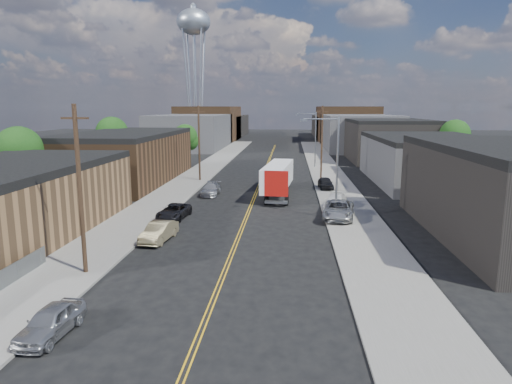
% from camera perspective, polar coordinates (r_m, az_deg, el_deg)
% --- Properties ---
extents(ground, '(260.00, 260.00, 0.00)m').
position_cam_1_polar(ground, '(75.75, 1.30, 3.12)').
color(ground, black).
rests_on(ground, ground).
extents(centerline, '(0.32, 120.00, 0.01)m').
position_cam_1_polar(centerline, '(60.93, 0.57, 1.30)').
color(centerline, gold).
rests_on(centerline, ground).
extents(sidewalk_left, '(5.00, 140.00, 0.15)m').
position_cam_1_polar(sidewalk_left, '(62.24, -8.19, 1.46)').
color(sidewalk_left, slate).
rests_on(sidewalk_left, ground).
extents(sidewalk_right, '(5.00, 140.00, 0.15)m').
position_cam_1_polar(sidewalk_right, '(61.06, 9.51, 1.24)').
color(sidewalk_right, slate).
rests_on(sidewalk_right, ground).
extents(warehouse_tan, '(12.00, 22.00, 5.60)m').
position_cam_1_polar(warehouse_tan, '(40.19, -28.76, -0.79)').
color(warehouse_tan, brown).
rests_on(warehouse_tan, ground).
extents(warehouse_brown, '(12.00, 26.00, 6.60)m').
position_cam_1_polar(warehouse_brown, '(63.26, -16.02, 4.25)').
color(warehouse_brown, '#452E1B').
rests_on(warehouse_brown, ground).
extents(industrial_right_b, '(14.00, 24.00, 6.10)m').
position_cam_1_polar(industrial_right_b, '(64.01, 20.75, 3.82)').
color(industrial_right_b, '#39383B').
rests_on(industrial_right_b, ground).
extents(industrial_right_c, '(14.00, 22.00, 7.60)m').
position_cam_1_polar(industrial_right_c, '(89.09, 16.09, 6.28)').
color(industrial_right_c, black).
rests_on(industrial_right_c, ground).
extents(skyline_left_a, '(16.00, 30.00, 8.00)m').
position_cam_1_polar(skyline_left_a, '(112.71, -8.04, 7.51)').
color(skyline_left_a, '#39383B').
rests_on(skyline_left_a, ground).
extents(skyline_right_a, '(16.00, 30.00, 8.00)m').
position_cam_1_polar(skyline_right_a, '(111.34, 12.69, 7.32)').
color(skyline_right_a, '#39383B').
rests_on(skyline_right_a, ground).
extents(skyline_left_b, '(16.00, 26.00, 10.00)m').
position_cam_1_polar(skyline_left_b, '(137.18, -5.83, 8.50)').
color(skyline_left_b, '#452E1B').
rests_on(skyline_left_b, ground).
extents(skyline_right_b, '(16.00, 26.00, 10.00)m').
position_cam_1_polar(skyline_right_b, '(136.06, 11.18, 8.34)').
color(skyline_right_b, '#452E1B').
rests_on(skyline_right_b, ground).
extents(skyline_left_c, '(16.00, 40.00, 7.00)m').
position_cam_1_polar(skyline_left_c, '(156.96, -4.55, 8.23)').
color(skyline_left_c, black).
rests_on(skyline_left_c, ground).
extents(skyline_right_c, '(16.00, 40.00, 7.00)m').
position_cam_1_polar(skyline_right_c, '(155.98, 10.29, 8.08)').
color(skyline_right_c, black).
rests_on(skyline_right_c, ground).
extents(water_tower, '(9.00, 9.00, 36.90)m').
position_cam_1_polar(water_tower, '(129.34, -7.80, 19.74)').
color(water_tower, gray).
rests_on(water_tower, ground).
extents(streetlight_near, '(3.39, 0.25, 9.00)m').
position_cam_1_polar(streetlight_near, '(40.43, 9.57, 4.05)').
color(streetlight_near, gray).
rests_on(streetlight_near, ground).
extents(streetlight_far, '(3.39, 0.25, 9.00)m').
position_cam_1_polar(streetlight_far, '(75.24, 7.15, 7.07)').
color(streetlight_far, gray).
rests_on(streetlight_far, ground).
extents(utility_pole_left_near, '(1.60, 0.26, 10.00)m').
position_cam_1_polar(utility_pole_left_near, '(28.15, -21.15, 0.30)').
color(utility_pole_left_near, black).
rests_on(utility_pole_left_near, ground).
extents(utility_pole_left_far, '(1.60, 0.26, 10.00)m').
position_cam_1_polar(utility_pole_left_far, '(61.38, -7.12, 6.12)').
color(utility_pole_left_far, black).
rests_on(utility_pole_left_far, ground).
extents(utility_pole_right, '(1.60, 0.26, 10.00)m').
position_cam_1_polar(utility_pole_right, '(63.33, 8.23, 6.23)').
color(utility_pole_right, black).
rests_on(utility_pole_right, ground).
extents(tree_left_near, '(4.85, 4.76, 7.91)m').
position_cam_1_polar(tree_left_near, '(53.09, -27.41, 4.38)').
color(tree_left_near, black).
rests_on(tree_left_near, ground).
extents(tree_left_mid, '(5.10, 5.04, 8.37)m').
position_cam_1_polar(tree_left_mid, '(75.44, -17.50, 6.79)').
color(tree_left_mid, black).
rests_on(tree_left_mid, ground).
extents(tree_left_far, '(4.35, 4.20, 6.97)m').
position_cam_1_polar(tree_left_far, '(79.21, -8.80, 6.64)').
color(tree_left_far, black).
rests_on(tree_left_far, ground).
extents(tree_right_far, '(4.85, 4.76, 7.91)m').
position_cam_1_polar(tree_right_far, '(79.60, 23.62, 6.35)').
color(tree_right_far, black).
rests_on(tree_right_far, ground).
extents(semi_truck, '(3.45, 14.12, 3.64)m').
position_cam_1_polar(semi_truck, '(51.89, 2.77, 1.97)').
color(semi_truck, silver).
rests_on(semi_truck, ground).
extents(car_left_a, '(1.88, 4.01, 1.33)m').
position_cam_1_polar(car_left_a, '(22.36, -24.29, -14.56)').
color(car_left_a, '#9B9DA0').
rests_on(car_left_a, ground).
extents(car_left_b, '(2.03, 4.48, 1.42)m').
position_cam_1_polar(car_left_b, '(34.67, -12.05, -4.88)').
color(car_left_b, '#7E7352').
rests_on(car_left_b, ground).
extents(car_left_c, '(2.56, 4.82, 1.29)m').
position_cam_1_polar(car_left_c, '(41.30, -10.23, -2.42)').
color(car_left_c, black).
rests_on(car_left_c, ground).
extents(car_left_d, '(1.92, 4.60, 1.33)m').
position_cam_1_polar(car_left_d, '(51.75, -5.66, 0.33)').
color(car_left_d, '#95979A').
rests_on(car_left_d, ground).
extents(car_right_lot_a, '(3.39, 5.91, 1.55)m').
position_cam_1_polar(car_right_lot_a, '(40.76, 10.29, -2.20)').
color(car_right_lot_a, '#949699').
rests_on(car_right_lot_a, sidewalk_right).
extents(car_right_lot_b, '(2.81, 4.85, 1.32)m').
position_cam_1_polar(car_right_lot_b, '(44.86, 9.91, -1.17)').
color(car_right_lot_b, silver).
rests_on(car_right_lot_b, sidewalk_right).
extents(car_right_lot_c, '(1.86, 4.05, 1.35)m').
position_cam_1_polar(car_right_lot_c, '(55.48, 8.70, 1.12)').
color(car_right_lot_c, black).
rests_on(car_right_lot_c, sidewalk_right).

